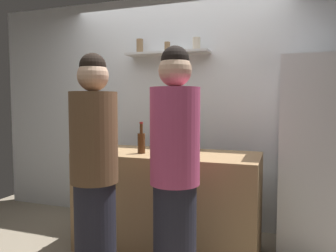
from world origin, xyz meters
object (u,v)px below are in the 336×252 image
object	(u,v)px
wine_bottle_green_glass	(196,137)
person_brown_jacket	(95,176)
refrigerator	(315,157)
person_pink_top	(175,176)
wine_bottle_amber_glass	(141,142)
wine_bottle_pale_glass	(101,136)
water_bottle_plastic	(168,137)
utensil_holder	(106,145)
baking_pan	(178,149)

from	to	relation	value
wine_bottle_green_glass	person_brown_jacket	bearing A→B (deg)	-112.80
refrigerator	person_pink_top	world-z (taller)	refrigerator
person_pink_top	wine_bottle_amber_glass	bearing A→B (deg)	-0.93
wine_bottle_pale_glass	person_pink_top	size ratio (longest dim) A/B	0.19
wine_bottle_amber_glass	wine_bottle_green_glass	distance (m)	0.57
wine_bottle_green_glass	person_pink_top	distance (m)	1.04
wine_bottle_pale_glass	water_bottle_plastic	bearing A→B (deg)	20.63
water_bottle_plastic	person_pink_top	distance (m)	1.10
wine_bottle_green_glass	wine_bottle_amber_glass	bearing A→B (deg)	-136.63
person_brown_jacket	person_pink_top	bearing A→B (deg)	105.85
water_bottle_plastic	person_brown_jacket	world-z (taller)	person_brown_jacket
utensil_holder	wine_bottle_amber_glass	distance (m)	0.40
baking_pan	wine_bottle_amber_glass	bearing A→B (deg)	-146.61
refrigerator	wine_bottle_amber_glass	xyz separation A→B (m)	(-1.51, -0.47, 0.13)
baking_pan	utensil_holder	xyz separation A→B (m)	(-0.69, -0.15, 0.03)
wine_bottle_amber_glass	person_brown_jacket	xyz separation A→B (m)	(-0.05, -0.72, -0.16)
wine_bottle_pale_glass	person_pink_top	bearing A→B (deg)	-36.86
wine_bottle_green_glass	baking_pan	bearing A→B (deg)	-121.72
wine_bottle_amber_glass	person_pink_top	xyz separation A→B (m)	(0.53, -0.63, -0.14)
wine_bottle_pale_glass	wine_bottle_amber_glass	bearing A→B (deg)	-16.57
baking_pan	wine_bottle_amber_glass	size ratio (longest dim) A/B	1.17
water_bottle_plastic	person_brown_jacket	xyz separation A→B (m)	(-0.18, -1.11, -0.17)
wine_bottle_amber_glass	person_brown_jacket	size ratio (longest dim) A/B	0.17
refrigerator	person_pink_top	distance (m)	1.47
wine_bottle_pale_glass	wine_bottle_amber_glass	xyz separation A→B (m)	(0.51, -0.15, -0.02)
person_brown_jacket	baking_pan	bearing A→B (deg)	166.40
utensil_holder	wine_bottle_green_glass	distance (m)	0.88
refrigerator	baking_pan	bearing A→B (deg)	-167.04
baking_pan	water_bottle_plastic	world-z (taller)	water_bottle_plastic
wine_bottle_green_glass	utensil_holder	bearing A→B (deg)	-156.72
utensil_holder	water_bottle_plastic	size ratio (longest dim) A/B	0.85
baking_pan	wine_bottle_amber_glass	distance (m)	0.36
baking_pan	person_brown_jacket	world-z (taller)	person_brown_jacket
wine_bottle_pale_glass	wine_bottle_amber_glass	size ratio (longest dim) A/B	1.15
utensil_holder	person_brown_jacket	bearing A→B (deg)	-65.72
utensil_holder	baking_pan	bearing A→B (deg)	12.15
wine_bottle_amber_glass	water_bottle_plastic	distance (m)	0.41
wine_bottle_green_glass	refrigerator	bearing A→B (deg)	4.10
refrigerator	wine_bottle_amber_glass	size ratio (longest dim) A/B	6.17
refrigerator	water_bottle_plastic	bearing A→B (deg)	-176.65
utensil_holder	wine_bottle_green_glass	size ratio (longest dim) A/B	0.68
refrigerator	water_bottle_plastic	distance (m)	1.39
person_pink_top	person_brown_jacket	bearing A→B (deg)	57.73
baking_pan	utensil_holder	bearing A→B (deg)	-167.85
person_brown_jacket	wine_bottle_green_glass	bearing A→B (deg)	164.24
wine_bottle_pale_glass	person_pink_top	distance (m)	1.31
utensil_holder	person_brown_jacket	xyz separation A→B (m)	(0.34, -0.76, -0.11)
refrigerator	wine_bottle_pale_glass	world-z (taller)	refrigerator
person_brown_jacket	utensil_holder	bearing A→B (deg)	-148.68
water_bottle_plastic	person_pink_top	world-z (taller)	person_pink_top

